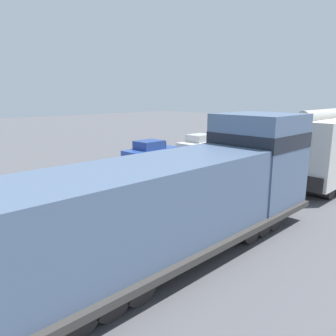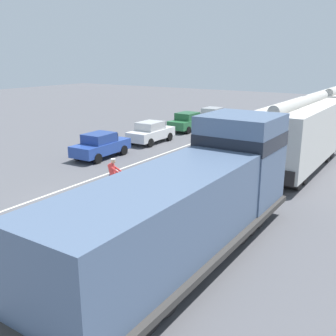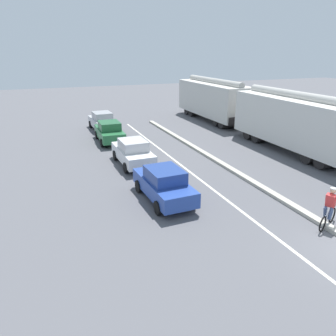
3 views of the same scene
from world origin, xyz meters
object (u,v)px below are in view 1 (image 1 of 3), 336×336
object	(u,v)px
locomotive	(196,194)
parked_car_blue	(150,151)
parked_car_green	(238,137)
cyclist	(146,175)
parked_car_silver	(264,134)
parked_car_white	(200,144)

from	to	relation	value
locomotive	parked_car_blue	xyz separation A→B (m)	(-11.39, 7.87, -0.98)
parked_car_green	cyclist	world-z (taller)	cyclist
locomotive	parked_car_silver	world-z (taller)	locomotive
parked_car_white	parked_car_green	size ratio (longest dim) A/B	1.00
parked_car_silver	parked_car_blue	bearing A→B (deg)	-90.38
parked_car_green	cyclist	bearing A→B (deg)	-71.57
parked_car_white	parked_car_silver	bearing A→B (deg)	89.66
parked_car_blue	parked_car_green	distance (m)	11.38
parked_car_blue	parked_car_white	size ratio (longest dim) A/B	1.01
locomotive	parked_car_green	size ratio (longest dim) A/B	2.74
parked_car_blue	parked_car_silver	distance (m)	15.62
locomotive	parked_car_green	xyz separation A→B (m)	(-11.55, 19.25, -0.98)
locomotive	cyclist	bearing A→B (deg)	153.84
parked_car_green	parked_car_silver	bearing A→B (deg)	86.43
locomotive	cyclist	xyz separation A→B (m)	(-6.14, 3.02, -0.98)
parked_car_white	parked_car_silver	xyz separation A→B (m)	(0.06, 10.12, 0.00)
parked_car_green	locomotive	bearing A→B (deg)	-59.02
locomotive	parked_car_green	world-z (taller)	locomotive
parked_car_green	cyclist	size ratio (longest dim) A/B	2.47
parked_car_silver	parked_car_white	bearing A→B (deg)	-90.34
locomotive	parked_car_blue	size ratio (longest dim) A/B	2.73
parked_car_blue	parked_car_white	distance (m)	5.50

